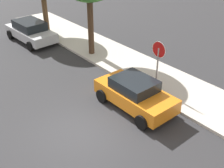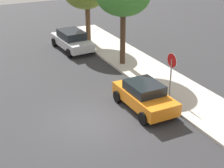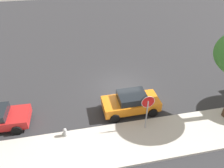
{
  "view_description": "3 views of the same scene",
  "coord_description": "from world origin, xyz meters",
  "views": [
    {
      "loc": [
        7.54,
        -4.68,
        7.37
      ],
      "look_at": [
        -0.61,
        2.05,
        1.22
      ],
      "focal_mm": 45.0,
      "sensor_mm": 36.0,
      "label": 1
    },
    {
      "loc": [
        13.17,
        -5.55,
        8.47
      ],
      "look_at": [
        -0.92,
        1.47,
        1.28
      ],
      "focal_mm": 55.0,
      "sensor_mm": 36.0,
      "label": 2
    },
    {
      "loc": [
        3.6,
        13.72,
        10.14
      ],
      "look_at": [
        0.99,
        1.19,
        1.25
      ],
      "focal_mm": 35.0,
      "sensor_mm": 36.0,
      "label": 3
    }
  ],
  "objects": [
    {
      "name": "parked_car_silver",
      "position": [
        -10.47,
        2.85,
        0.76
      ],
      "size": [
        4.39,
        2.19,
        1.47
      ],
      "color": "silver",
      "rests_on": "ground_plane"
    },
    {
      "name": "ground_plane",
      "position": [
        0.0,
        0.0,
        0.0
      ],
      "size": [
        60.0,
        60.0,
        0.0
      ],
      "primitive_type": "plane",
      "color": "#2D2D30"
    },
    {
      "name": "stop_sign",
      "position": [
        -0.39,
        4.69,
        1.79
      ],
      "size": [
        0.8,
        0.08,
        2.59
      ],
      "color": "gray",
      "rests_on": "ground_plane"
    },
    {
      "name": "sidewalk_curb",
      "position": [
        0.0,
        5.57,
        0.07
      ],
      "size": [
        32.0,
        3.12,
        0.14
      ],
      "primitive_type": "cube",
      "color": "beige",
      "rests_on": "ground_plane"
    },
    {
      "name": "parked_car_orange",
      "position": [
        0.03,
        2.84,
        0.73
      ],
      "size": [
        3.82,
        1.98,
        1.42
      ],
      "color": "orange",
      "rests_on": "ground_plane"
    }
  ]
}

